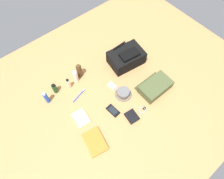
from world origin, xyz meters
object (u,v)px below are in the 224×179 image
(backpack, at_px, (126,57))
(toiletry_pouch, at_px, (155,87))
(wristwatch, at_px, (142,110))
(shampoo_bottle, at_px, (55,88))
(bucket_hat, at_px, (123,93))
(toothpaste_tube, at_px, (75,76))
(wallet, at_px, (132,116))
(cologne_bottle, at_px, (79,71))
(cell_phone, at_px, (113,111))
(paperback_novel, at_px, (95,142))
(toothbrush, at_px, (80,95))
(deodorant_spray, at_px, (46,98))
(media_player, at_px, (112,86))
(notepad, at_px, (81,118))
(lotion_bottle, at_px, (69,84))

(backpack, relative_size, toiletry_pouch, 1.21)
(toiletry_pouch, relative_size, wristwatch, 4.07)
(backpack, bearing_deg, shampoo_bottle, 167.40)
(bucket_hat, height_order, shampoo_bottle, shampoo_bottle)
(backpack, bearing_deg, toothpaste_tube, 164.97)
(bucket_hat, xyz_separation_m, wallet, (-0.09, -0.21, -0.01))
(shampoo_bottle, xyz_separation_m, cologne_bottle, (0.27, 0.01, 0.02))
(toiletry_pouch, relative_size, bucket_hat, 1.91)
(bucket_hat, bearing_deg, backpack, 44.63)
(cell_phone, distance_m, wallet, 0.17)
(paperback_novel, bearing_deg, cell_phone, 22.07)
(wallet, bearing_deg, cell_phone, 128.52)
(toiletry_pouch, relative_size, cell_phone, 2.30)
(bucket_hat, height_order, toothbrush, bucket_hat)
(toiletry_pouch, bearing_deg, bucket_hat, 151.74)
(deodorant_spray, xyz_separation_m, media_player, (0.53, -0.24, -0.07))
(media_player, bearing_deg, wallet, -100.88)
(toiletry_pouch, distance_m, paperback_novel, 0.71)
(deodorant_spray, bearing_deg, bucket_hat, -33.93)
(cologne_bottle, xyz_separation_m, wallet, (0.09, -0.63, -0.06))
(toiletry_pouch, xyz_separation_m, media_player, (-0.28, 0.27, -0.04))
(backpack, height_order, cologne_bottle, backpack)
(toiletry_pouch, height_order, notepad, toiletry_pouch)
(media_player, bearing_deg, shampoo_bottle, 146.51)
(backpack, relative_size, media_player, 3.91)
(deodorant_spray, distance_m, wallet, 0.75)
(bucket_hat, xyz_separation_m, shampoo_bottle, (-0.45, 0.41, 0.03))
(paperback_novel, bearing_deg, toothbrush, 70.42)
(paperback_novel, distance_m, media_player, 0.53)
(backpack, xyz_separation_m, cell_phone, (-0.43, -0.32, -0.07))
(deodorant_spray, relative_size, media_player, 1.65)
(toiletry_pouch, distance_m, toothbrush, 0.68)
(bucket_hat, distance_m, toothpaste_tube, 0.46)
(wristwatch, bearing_deg, shampoo_bottle, 126.81)
(media_player, bearing_deg, paperback_novel, -144.43)
(wristwatch, bearing_deg, lotion_bottle, 120.72)
(backpack, distance_m, media_player, 0.32)
(paperback_novel, xyz_separation_m, media_player, (0.43, 0.31, -0.01))
(shampoo_bottle, distance_m, wristwatch, 0.80)
(toiletry_pouch, distance_m, wristwatch, 0.25)
(bucket_hat, xyz_separation_m, media_player, (-0.02, 0.13, -0.02))
(shampoo_bottle, height_order, cell_phone, shampoo_bottle)
(cologne_bottle, height_order, wristwatch, cologne_bottle)
(toiletry_pouch, relative_size, cologne_bottle, 1.94)
(shampoo_bottle, bearing_deg, wallet, -59.88)
(shampoo_bottle, distance_m, paperback_novel, 0.59)
(media_player, height_order, toothbrush, toothbrush)
(toiletry_pouch, xyz_separation_m, notepad, (-0.68, 0.19, -0.03))
(paperback_novel, height_order, media_player, paperback_novel)
(lotion_bottle, relative_size, toothbrush, 0.77)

